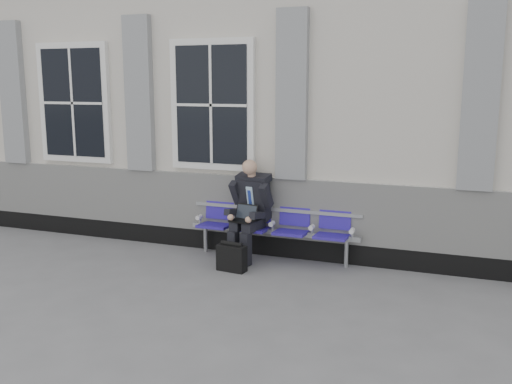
% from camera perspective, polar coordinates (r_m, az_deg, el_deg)
% --- Properties ---
extents(ground, '(70.00, 70.00, 0.00)m').
position_cam_1_polar(ground, '(7.98, -10.86, -8.19)').
color(ground, slate).
rests_on(ground, ground).
extents(station_building, '(14.40, 4.40, 4.49)m').
position_cam_1_polar(station_building, '(10.67, -1.64, 8.96)').
color(station_building, beige).
rests_on(station_building, ground).
extents(bench, '(2.60, 0.47, 0.91)m').
position_cam_1_polar(bench, '(8.42, 1.76, -3.07)').
color(bench, '#9EA0A3').
rests_on(bench, ground).
extents(businessman, '(0.65, 0.87, 1.49)m').
position_cam_1_polar(businessman, '(8.34, -0.61, -1.46)').
color(businessman, black).
rests_on(businessman, ground).
extents(briefcase, '(0.43, 0.22, 0.42)m').
position_cam_1_polar(briefcase, '(7.97, -2.45, -6.56)').
color(briefcase, black).
rests_on(briefcase, ground).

